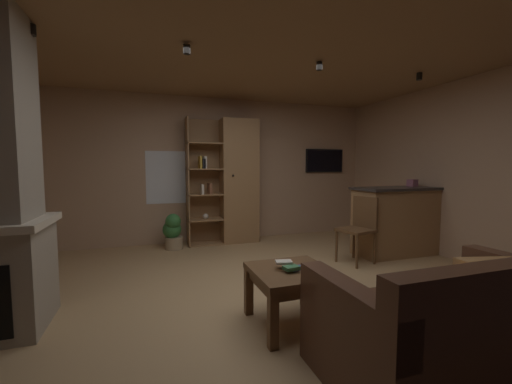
# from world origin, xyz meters

# --- Properties ---
(floor) EXTENTS (5.99, 5.33, 0.02)m
(floor) POSITION_xyz_m (0.00, 0.00, -0.01)
(floor) COLOR tan
(floor) RESTS_ON ground
(wall_back) EXTENTS (6.11, 0.06, 2.56)m
(wall_back) POSITION_xyz_m (0.00, 2.70, 1.28)
(wall_back) COLOR tan
(wall_back) RESTS_ON ground
(wall_right) EXTENTS (0.06, 5.33, 2.56)m
(wall_right) POSITION_xyz_m (3.03, 0.00, 1.28)
(wall_right) COLOR tan
(wall_right) RESTS_ON ground
(ceiling) EXTENTS (5.99, 5.33, 0.02)m
(ceiling) POSITION_xyz_m (0.00, 0.00, 2.57)
(ceiling) COLOR #8E6B47
(window_pane_back) EXTENTS (0.66, 0.01, 0.90)m
(window_pane_back) POSITION_xyz_m (-0.86, 2.66, 1.16)
(window_pane_back) COLOR white
(bookshelf_cabinet) EXTENTS (1.23, 0.41, 2.16)m
(bookshelf_cabinet) POSITION_xyz_m (0.29, 2.42, 1.08)
(bookshelf_cabinet) COLOR #997047
(bookshelf_cabinet) RESTS_ON ground
(kitchen_bar_counter) EXTENTS (1.57, 0.61, 1.03)m
(kitchen_bar_counter) POSITION_xyz_m (2.55, 0.83, 0.52)
(kitchen_bar_counter) COLOR #997047
(kitchen_bar_counter) RESTS_ON ground
(tissue_box) EXTENTS (0.13, 0.13, 0.11)m
(tissue_box) POSITION_xyz_m (2.79, 0.91, 1.08)
(tissue_box) COLOR #995972
(tissue_box) RESTS_ON kitchen_bar_counter
(leather_couch) EXTENTS (1.67, 0.92, 0.84)m
(leather_couch) POSITION_xyz_m (0.65, -1.58, 0.30)
(leather_couch) COLOR #4C2D1E
(leather_couch) RESTS_ON ground
(coffee_table) EXTENTS (0.65, 0.67, 0.48)m
(coffee_table) POSITION_xyz_m (-0.04, -0.64, 0.39)
(coffee_table) COLOR brown
(coffee_table) RESTS_ON ground
(table_book_0) EXTENTS (0.15, 0.11, 0.02)m
(table_book_0) POSITION_xyz_m (-0.00, -0.65, 0.49)
(table_book_0) COLOR #2D4C8C
(table_book_0) RESTS_ON coffee_table
(table_book_1) EXTENTS (0.14, 0.11, 0.03)m
(table_book_1) POSITION_xyz_m (-0.07, -0.69, 0.51)
(table_book_1) COLOR #387247
(table_book_1) RESTS_ON coffee_table
(table_book_2) EXTENTS (0.16, 0.13, 0.02)m
(table_book_2) POSITION_xyz_m (-0.09, -0.59, 0.53)
(table_book_2) COLOR beige
(table_book_2) RESTS_ON coffee_table
(dining_chair) EXTENTS (0.51, 0.51, 0.92)m
(dining_chair) POSITION_xyz_m (1.63, 0.66, 0.53)
(dining_chair) COLOR brown
(dining_chair) RESTS_ON ground
(potted_floor_plant) EXTENTS (0.32, 0.33, 0.58)m
(potted_floor_plant) POSITION_xyz_m (-0.80, 2.24, 0.30)
(potted_floor_plant) COLOR #9E896B
(potted_floor_plant) RESTS_ON ground
(wall_mounted_tv) EXTENTS (0.82, 0.06, 0.46)m
(wall_mounted_tv) POSITION_xyz_m (2.23, 2.63, 1.46)
(wall_mounted_tv) COLOR black
(track_light_spot_0) EXTENTS (0.07, 0.07, 0.09)m
(track_light_spot_0) POSITION_xyz_m (-2.06, 0.23, 2.49)
(track_light_spot_0) COLOR black
(track_light_spot_1) EXTENTS (0.07, 0.07, 0.09)m
(track_light_spot_1) POSITION_xyz_m (-0.77, 0.26, 2.49)
(track_light_spot_1) COLOR black
(track_light_spot_2) EXTENTS (0.07, 0.07, 0.09)m
(track_light_spot_2) POSITION_xyz_m (0.73, 0.29, 2.49)
(track_light_spot_2) COLOR black
(track_light_spot_3) EXTENTS (0.07, 0.07, 0.09)m
(track_light_spot_3) POSITION_xyz_m (2.15, 0.24, 2.49)
(track_light_spot_3) COLOR black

